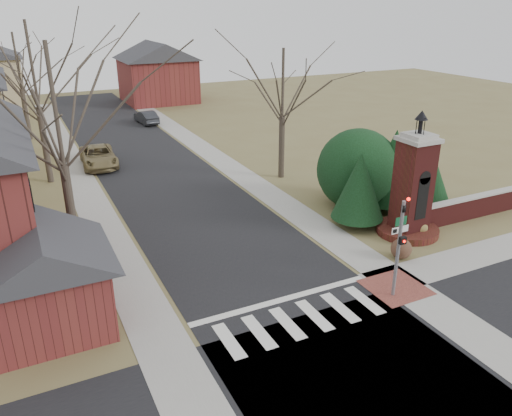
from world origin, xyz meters
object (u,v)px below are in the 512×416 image
sign_post (399,234)px  distant_car (146,117)px  traffic_signal_pole (400,239)px  pickup_truck (98,156)px  brick_gate_monument (412,195)px

sign_post → distant_car: 34.64m
traffic_signal_pole → pickup_truck: traffic_signal_pole is taller
sign_post → brick_gate_monument: size_ratio=0.42×
sign_post → pickup_truck: (-8.99, 22.22, -1.22)m
traffic_signal_pole → distant_car: 36.02m
distant_car → brick_gate_monument: bearing=94.4°
sign_post → distant_car: (-2.19, 34.54, -1.30)m
pickup_truck → distant_car: size_ratio=1.33×
brick_gate_monument → distant_car: brick_gate_monument is taller
pickup_truck → traffic_signal_pole: bearing=-68.7°
sign_post → brick_gate_monument: brick_gate_monument is taller
traffic_signal_pole → brick_gate_monument: 6.47m
brick_gate_monument → distant_car: bearing=100.1°
brick_gate_monument → distant_car: (-5.60, 31.54, -1.52)m
traffic_signal_pole → sign_post: bearing=47.6°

